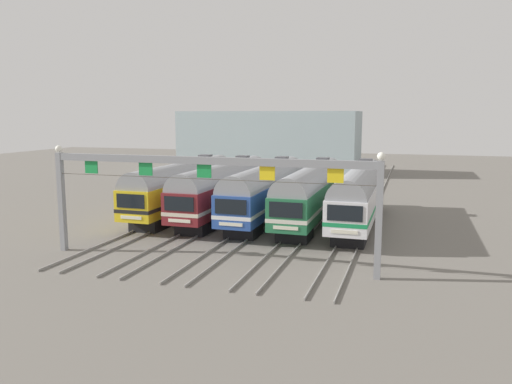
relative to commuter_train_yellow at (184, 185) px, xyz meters
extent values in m
plane|color=slate|center=(7.77, 0.00, -2.69)|extent=(160.00, 160.00, 0.00)
cube|color=gray|center=(-0.72, 17.00, -2.61)|extent=(0.07, 70.00, 0.15)
cube|color=gray|center=(0.72, 17.00, -2.61)|extent=(0.07, 70.00, 0.15)
cube|color=gray|center=(3.17, 17.00, -2.61)|extent=(0.07, 70.00, 0.15)
cube|color=gray|center=(4.60, 17.00, -2.61)|extent=(0.07, 70.00, 0.15)
cube|color=gray|center=(7.05, 17.00, -2.61)|extent=(0.07, 70.00, 0.15)
cube|color=gray|center=(8.49, 17.00, -2.61)|extent=(0.07, 70.00, 0.15)
cube|color=gray|center=(10.94, 17.00, -2.61)|extent=(0.07, 70.00, 0.15)
cube|color=gray|center=(12.37, 17.00, -2.61)|extent=(0.07, 70.00, 0.15)
cube|color=gray|center=(14.82, 17.00, -2.61)|extent=(0.07, 70.00, 0.15)
cube|color=gray|center=(16.26, 17.00, -2.61)|extent=(0.07, 70.00, 0.15)
cube|color=gold|center=(0.00, 0.00, -0.46)|extent=(2.85, 18.00, 2.35)
cube|color=black|center=(0.00, 0.00, -0.82)|extent=(2.88, 18.02, 0.28)
cylinder|color=gray|center=(0.00, 0.00, 0.71)|extent=(2.74, 17.64, 2.74)
cube|color=black|center=(0.00, -9.02, 0.01)|extent=(2.28, 0.06, 1.03)
cube|color=silver|center=(0.00, -9.02, -1.21)|extent=(1.71, 0.05, 0.24)
cube|color=black|center=(0.00, -6.30, -2.16)|extent=(2.28, 2.60, 1.05)
cube|color=black|center=(0.00, 6.30, -2.16)|extent=(2.28, 2.60, 1.05)
cube|color=#4C4C51|center=(0.00, 5.04, 2.26)|extent=(1.10, 1.10, 0.20)
cube|color=maroon|center=(3.88, 0.00, -0.46)|extent=(2.85, 18.00, 2.35)
cube|color=beige|center=(3.88, 0.00, -0.82)|extent=(2.88, 18.02, 0.28)
cylinder|color=gray|center=(3.88, 0.00, 0.71)|extent=(2.74, 17.64, 2.74)
cube|color=black|center=(3.88, -9.02, 0.01)|extent=(2.28, 0.06, 1.03)
cube|color=silver|center=(3.88, -9.02, -1.21)|extent=(1.71, 0.05, 0.24)
cube|color=black|center=(3.88, -6.30, -2.16)|extent=(2.28, 2.60, 1.05)
cube|color=black|center=(3.88, 6.30, -2.16)|extent=(2.28, 2.60, 1.05)
cube|color=#4C4C51|center=(3.88, 5.04, 2.26)|extent=(1.10, 1.10, 0.20)
cube|color=#284C9E|center=(7.77, 0.00, -0.46)|extent=(2.85, 18.00, 2.35)
cube|color=white|center=(7.77, 0.00, -0.82)|extent=(2.88, 18.02, 0.28)
cylinder|color=gray|center=(7.77, 0.00, 0.71)|extent=(2.74, 17.64, 2.74)
cube|color=black|center=(7.77, -9.02, 0.01)|extent=(2.28, 0.06, 1.03)
cube|color=silver|center=(7.77, -9.02, -1.21)|extent=(1.71, 0.05, 0.24)
cube|color=black|center=(7.77, -6.30, -2.16)|extent=(2.28, 2.60, 1.05)
cube|color=black|center=(7.77, 6.30, -2.16)|extent=(2.28, 2.60, 1.05)
cube|color=#4C4C51|center=(7.77, 5.04, 2.26)|extent=(1.10, 1.10, 0.20)
cube|color=#236B42|center=(11.65, 0.00, -0.46)|extent=(2.85, 18.00, 2.35)
cube|color=silver|center=(11.65, 0.00, -0.82)|extent=(2.88, 18.02, 0.28)
cylinder|color=gray|center=(11.65, 0.00, 0.71)|extent=(2.74, 17.64, 2.74)
cube|color=black|center=(11.65, -9.02, 0.01)|extent=(2.28, 0.06, 1.03)
cube|color=silver|center=(11.65, -9.02, -1.21)|extent=(1.71, 0.05, 0.24)
cube|color=black|center=(11.65, -6.30, -2.16)|extent=(2.28, 2.60, 1.05)
cube|color=black|center=(11.65, 6.30, -2.16)|extent=(2.28, 2.60, 1.05)
cube|color=#4C4C51|center=(11.65, 5.04, 2.26)|extent=(1.10, 1.10, 0.20)
cube|color=white|center=(15.54, 0.00, -0.46)|extent=(2.85, 18.00, 2.35)
cube|color=#198C4C|center=(15.54, 0.00, -0.82)|extent=(2.88, 18.02, 0.28)
cylinder|color=gray|center=(15.54, 0.00, 0.71)|extent=(2.74, 17.64, 2.74)
cube|color=black|center=(15.54, -9.02, 0.01)|extent=(2.28, 0.06, 1.03)
cube|color=silver|center=(15.54, -9.02, -1.21)|extent=(1.71, 0.05, 0.24)
cube|color=black|center=(15.54, -6.30, -2.16)|extent=(2.28, 2.60, 1.05)
cube|color=black|center=(15.54, 6.30, -2.16)|extent=(2.28, 2.60, 1.05)
cube|color=#4C4C51|center=(15.54, 5.04, 2.26)|extent=(1.10, 1.10, 0.20)
cube|color=gray|center=(-2.40, -13.50, 0.56)|extent=(0.36, 0.36, 6.50)
cube|color=gray|center=(17.94, -13.50, 0.56)|extent=(0.36, 0.36, 6.50)
cube|color=gray|center=(7.77, -13.50, 3.56)|extent=(20.34, 0.32, 0.44)
cube|color=#198C3F|center=(0.00, -13.50, 2.94)|extent=(0.90, 0.08, 0.80)
cube|color=#198C3F|center=(3.88, -13.50, 2.94)|extent=(0.90, 0.08, 0.80)
cube|color=#198C3F|center=(7.77, -13.50, 2.94)|extent=(0.90, 0.08, 0.80)
cube|color=yellow|center=(11.65, -13.50, 2.94)|extent=(0.90, 0.08, 0.80)
cube|color=yellow|center=(15.54, -13.50, 2.94)|extent=(0.90, 0.08, 0.80)
sphere|color=white|center=(-2.40, -13.50, 4.06)|extent=(0.44, 0.44, 0.44)
sphere|color=white|center=(17.94, -13.50, 4.06)|extent=(0.44, 0.44, 0.44)
cylinder|color=#3F382D|center=(7.77, -13.50, 2.46)|extent=(20.34, 0.03, 0.03)
cube|color=#9EB2B7|center=(-2.22, 36.16, 2.05)|extent=(27.68, 10.00, 9.48)
camera|label=1|loc=(19.54, -41.05, 6.22)|focal=35.57mm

